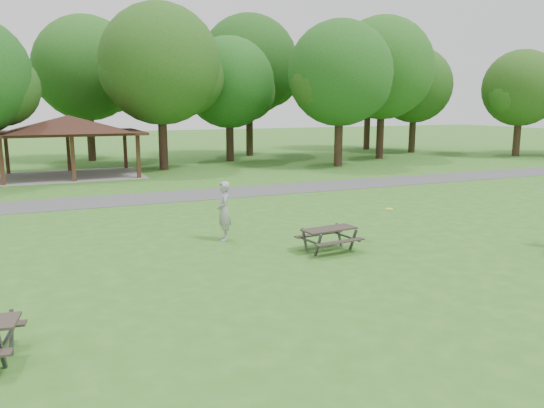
{
  "coord_description": "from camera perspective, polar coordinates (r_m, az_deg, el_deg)",
  "views": [
    {
      "loc": [
        -5.58,
        -11.19,
        4.43
      ],
      "look_at": [
        1.0,
        4.0,
        1.3
      ],
      "focal_mm": 35.0,
      "sensor_mm": 36.0,
      "label": 1
    }
  ],
  "objects": [
    {
      "name": "tree_row_j",
      "position": [
        50.56,
        25.24,
        10.99
      ],
      "size": [
        6.72,
        6.4,
        8.96
      ],
      "color": "black",
      "rests_on": "ground"
    },
    {
      "name": "tree_row_i",
      "position": [
        51.2,
        15.13,
        12.0
      ],
      "size": [
        7.14,
        6.8,
        9.52
      ],
      "color": "black",
      "rests_on": "ground"
    },
    {
      "name": "tree_deep_b",
      "position": [
        44.43,
        -19.16,
        13.3
      ],
      "size": [
        8.4,
        8.0,
        11.13
      ],
      "color": "black",
      "rests_on": "ground"
    },
    {
      "name": "asphalt_path",
      "position": [
        26.17,
        -10.77,
        0.8
      ],
      "size": [
        120.0,
        3.2,
        0.02
      ],
      "primitive_type": "cube",
      "color": "#47474A",
      "rests_on": "ground"
    },
    {
      "name": "tree_deep_d",
      "position": [
        53.73,
        10.43,
        13.31
      ],
      "size": [
        8.4,
        8.0,
        11.27
      ],
      "color": "black",
      "rests_on": "ground"
    },
    {
      "name": "ground",
      "position": [
        13.26,
        2.94,
        -8.82
      ],
      "size": [
        160.0,
        160.0,
        0.0
      ],
      "primitive_type": "plane",
      "color": "#2F681D",
      "rests_on": "ground"
    },
    {
      "name": "pavilion",
      "position": [
        35.25,
        -21.03,
        7.78
      ],
      "size": [
        8.6,
        7.01,
        3.76
      ],
      "color": "#3C2115",
      "rests_on": "ground"
    },
    {
      "name": "tree_row_g",
      "position": [
        38.65,
        7.42,
        13.44
      ],
      "size": [
        7.77,
        7.4,
        10.25
      ],
      "color": "black",
      "rests_on": "ground"
    },
    {
      "name": "frisbee_in_flight",
      "position": [
        17.3,
        12.51,
        -0.51
      ],
      "size": [
        0.27,
        0.27,
        0.02
      ],
      "color": "yellow",
      "rests_on": "ground"
    },
    {
      "name": "picnic_table_middle",
      "position": [
        16.26,
        6.17,
        -3.19
      ],
      "size": [
        1.84,
        1.55,
        0.74
      ],
      "color": "#2B241F",
      "rests_on": "ground"
    },
    {
      "name": "tree_deep_c",
      "position": [
        46.42,
        -2.38,
        14.42
      ],
      "size": [
        8.82,
        8.4,
        11.9
      ],
      "color": "black",
      "rests_on": "ground"
    },
    {
      "name": "tree_row_h",
      "position": [
        44.88,
        11.89,
        13.8
      ],
      "size": [
        8.61,
        8.2,
        11.37
      ],
      "color": "black",
      "rests_on": "ground"
    },
    {
      "name": "tree_row_e",
      "position": [
        37.09,
        -11.78,
        14.13
      ],
      "size": [
        8.4,
        8.0,
        11.02
      ],
      "color": "black",
      "rests_on": "ground"
    },
    {
      "name": "tree_row_f",
      "position": [
        42.02,
        -4.53,
        12.6
      ],
      "size": [
        7.35,
        7.0,
        9.55
      ],
      "color": "black",
      "rests_on": "ground"
    },
    {
      "name": "frisbee_thrower",
      "position": [
        17.43,
        -5.22,
        -0.76
      ],
      "size": [
        0.58,
        0.78,
        1.96
      ],
      "primitive_type": "imported",
      "rotation": [
        0.0,
        0.0,
        -1.73
      ],
      "color": "#99999C",
      "rests_on": "ground"
    }
  ]
}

